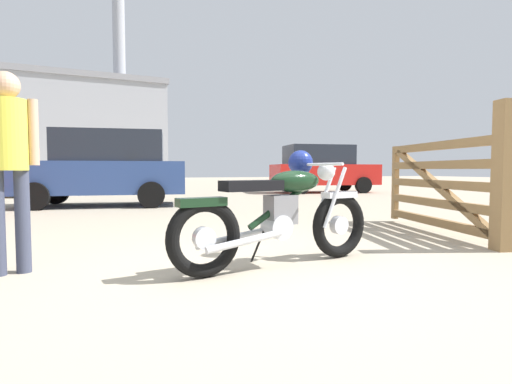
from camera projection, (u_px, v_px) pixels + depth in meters
ground_plane at (274, 271)px, 3.40m from camera, size 80.00×80.00×0.00m
vintage_motorcycle at (282, 211)px, 3.57m from camera, size 2.07×0.77×1.07m
timber_gate at (450, 182)px, 5.11m from camera, size 0.71×2.50×1.60m
bystander at (8, 151)px, 3.23m from camera, size 0.45×0.30×1.66m
blue_hatchback_right at (104, 168)px, 9.44m from camera, size 4.10×2.24×1.78m
silver_sedan_mid at (322, 168)px, 15.01m from camera, size 4.10×2.25×1.78m
dark_sedan_left at (95, 168)px, 14.66m from camera, size 3.97×1.97×1.78m
industrial_building at (80, 129)px, 35.81m from camera, size 15.08×9.62×16.57m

